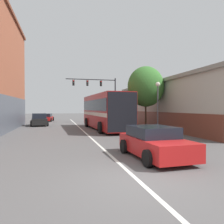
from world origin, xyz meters
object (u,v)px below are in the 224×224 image
bus (105,110)px  hatchback_foreground (154,143)px  street_lamp (158,100)px  parked_car_left_mid (46,118)px  traffic_signal_gantry (99,89)px  parked_car_left_near (39,120)px  street_tree_near (146,87)px

bus → hatchback_foreground: size_ratio=2.57×
bus → street_lamp: street_lamp is taller
parked_car_left_mid → street_lamp: 22.30m
bus → traffic_signal_gantry: traffic_signal_gantry is taller
parked_car_left_near → street_lamp: size_ratio=0.97×
hatchback_foreground → traffic_signal_gantry: 23.04m
parked_car_left_near → traffic_signal_gantry: size_ratio=0.57×
bus → traffic_signal_gantry: 10.60m
hatchback_foreground → traffic_signal_gantry: traffic_signal_gantry is taller
parked_car_left_mid → traffic_signal_gantry: bearing=-116.6°
hatchback_foreground → street_tree_near: size_ratio=0.69×
traffic_signal_gantry → street_tree_near: traffic_signal_gantry is taller
bus → parked_car_left_mid: (-6.36, 15.12, -1.32)m
traffic_signal_gantry → parked_car_left_near: bearing=-155.3°
street_lamp → traffic_signal_gantry: bearing=97.5°
traffic_signal_gantry → street_tree_near: 12.07m
bus → hatchback_foreground: bearing=175.1°
bus → street_tree_near: (3.60, -1.73, 2.24)m
bus → street_lamp: (3.34, -4.84, 0.83)m
street_lamp → bus: bearing=124.6°
parked_car_left_mid → bus: bearing=-150.7°
bus → parked_car_left_mid: 16.46m
hatchback_foreground → traffic_signal_gantry: size_ratio=0.57×
traffic_signal_gantry → bus: bearing=-97.7°
bus → street_tree_near: bearing=-118.3°
traffic_signal_gantry → street_lamp: traffic_signal_gantry is taller
parked_car_left_near → parked_car_left_mid: bearing=-8.4°
bus → parked_car_left_near: (-6.71, 6.39, -1.22)m
hatchback_foreground → parked_car_left_mid: 28.21m
street_tree_near → hatchback_foreground: bearing=-110.9°
hatchback_foreground → parked_car_left_near: bearing=15.7°
hatchback_foreground → street_lamp: size_ratio=0.98×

